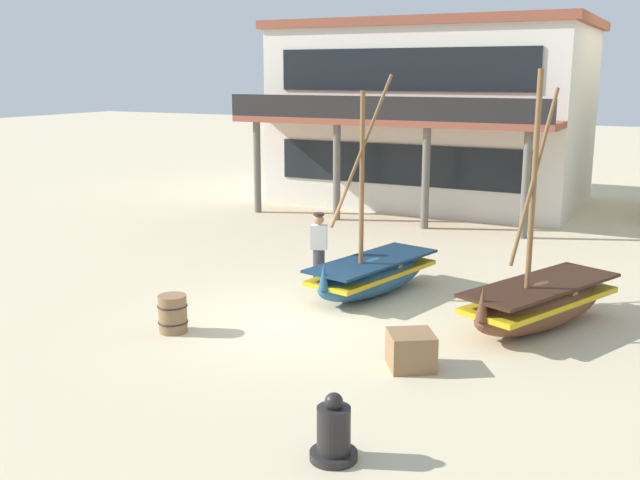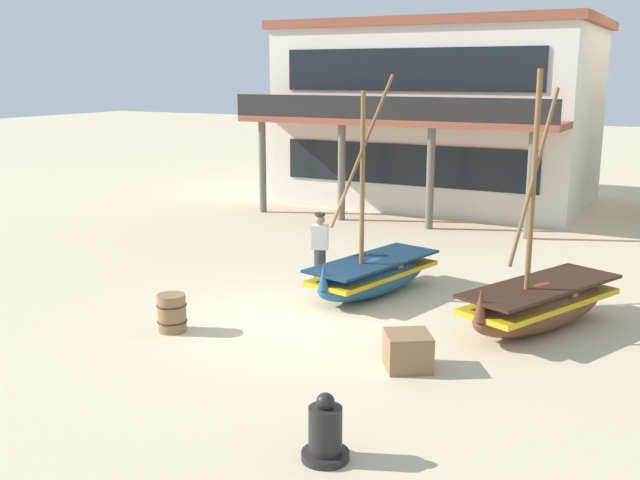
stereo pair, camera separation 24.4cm
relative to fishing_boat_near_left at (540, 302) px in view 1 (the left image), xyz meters
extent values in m
plane|color=beige|center=(-4.21, -1.75, -0.50)|extent=(120.00, 120.00, 0.00)
ellipsoid|color=brown|center=(0.01, 0.02, -0.07)|extent=(2.48, 3.78, 0.86)
cube|color=gold|center=(0.01, 0.02, 0.04)|extent=(2.44, 3.65, 0.10)
cube|color=#351E13|center=(0.01, 0.02, 0.33)|extent=(2.49, 3.73, 0.06)
cone|color=brown|center=(-0.67, -1.58, 0.32)|extent=(0.30, 0.30, 0.60)
cylinder|color=brown|center=(-0.17, -0.40, 2.17)|extent=(0.10, 0.10, 4.13)
cylinder|color=brown|center=(-0.17, -0.40, 2.38)|extent=(0.52, 1.09, 3.07)
cube|color=brown|center=(0.11, 0.27, 0.24)|extent=(1.08, 0.58, 0.06)
ellipsoid|color=#23517A|center=(-3.63, 0.59, -0.11)|extent=(1.89, 3.58, 0.77)
cube|color=gold|center=(-3.63, 0.59, -0.02)|extent=(1.87, 3.45, 0.09)
cube|color=#132C43|center=(-3.63, 0.59, 0.24)|extent=(1.91, 3.52, 0.05)
cone|color=#23517A|center=(-4.00, -1.00, 0.23)|extent=(0.28, 0.28, 0.54)
cylinder|color=brown|center=(-3.72, 0.17, 1.93)|extent=(0.10, 0.10, 3.78)
cylinder|color=brown|center=(-3.72, 0.17, 2.66)|extent=(0.53, 1.98, 2.97)
cube|color=brown|center=(-3.57, 0.84, 0.16)|extent=(1.10, 0.40, 0.06)
cylinder|color=#33333D|center=(-4.87, 0.49, -0.06)|extent=(0.26, 0.26, 0.88)
cube|color=silver|center=(-4.87, 0.49, 0.65)|extent=(0.42, 0.34, 0.54)
sphere|color=#A87A56|center=(-4.87, 0.49, 1.04)|extent=(0.22, 0.22, 0.22)
cylinder|color=#2D2823|center=(-4.87, 0.49, 1.16)|extent=(0.24, 0.24, 0.05)
cylinder|color=black|center=(-1.29, -6.10, -0.45)|extent=(0.60, 0.60, 0.10)
cylinder|color=black|center=(-1.29, -6.10, -0.10)|extent=(0.42, 0.42, 0.59)
sphere|color=black|center=(-1.29, -6.10, 0.26)|extent=(0.23, 0.23, 0.23)
cylinder|color=olive|center=(-5.94, -3.30, -0.15)|extent=(0.52, 0.52, 0.70)
torus|color=black|center=(-5.94, -3.30, 0.01)|extent=(0.56, 0.56, 0.03)
torus|color=black|center=(-5.94, -3.30, -0.30)|extent=(0.56, 0.56, 0.03)
cube|color=olive|center=(-1.45, -2.92, -0.20)|extent=(0.98, 0.98, 0.59)
cube|color=silver|center=(-6.43, 12.81, 2.58)|extent=(10.48, 6.73, 6.16)
cube|color=brown|center=(-6.43, 12.81, 5.81)|extent=(10.90, 6.99, 0.30)
cube|color=black|center=(-6.43, 9.42, 1.19)|extent=(8.80, 0.06, 1.35)
cube|color=black|center=(-6.43, 9.42, 4.27)|extent=(8.80, 0.06, 1.35)
cube|color=brown|center=(-6.43, 8.41, 2.68)|extent=(10.48, 2.06, 0.20)
cylinder|color=#666056|center=(-10.92, 7.69, 1.04)|extent=(0.24, 0.24, 3.08)
cylinder|color=#666056|center=(-7.93, 7.69, 1.04)|extent=(0.24, 0.24, 3.08)
cylinder|color=#666056|center=(-4.93, 7.69, 1.04)|extent=(0.24, 0.24, 3.08)
cylinder|color=#666056|center=(-1.94, 7.69, 1.04)|extent=(0.24, 0.24, 3.08)
cube|color=black|center=(-6.43, 7.42, 3.13)|extent=(10.48, 0.08, 0.70)
camera|label=1|loc=(2.36, -13.60, 4.16)|focal=41.60mm
camera|label=2|loc=(2.57, -13.49, 4.16)|focal=41.60mm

